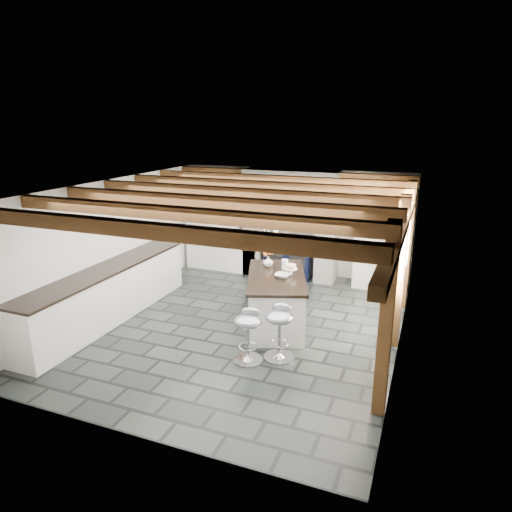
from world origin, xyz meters
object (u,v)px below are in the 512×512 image
at_px(range_cooker, 290,255).
at_px(kitchen_island, 276,300).
at_px(bar_stool_near, 280,326).
at_px(bar_stool_far, 248,329).

relative_size(range_cooker, kitchen_island, 0.51).
distance_m(range_cooker, bar_stool_near, 3.63).
bearing_deg(range_cooker, kitchen_island, -77.88).
height_order(kitchen_island, bar_stool_near, kitchen_island).
bearing_deg(bar_stool_far, bar_stool_near, 16.75).
xyz_separation_m(range_cooker, bar_stool_near, (0.93, -3.50, 0.04)).
xyz_separation_m(bar_stool_near, bar_stool_far, (-0.38, -0.23, -0.02)).
bearing_deg(bar_stool_far, kitchen_island, 76.37).
relative_size(range_cooker, bar_stool_near, 1.23).
distance_m(kitchen_island, bar_stool_near, 1.13).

